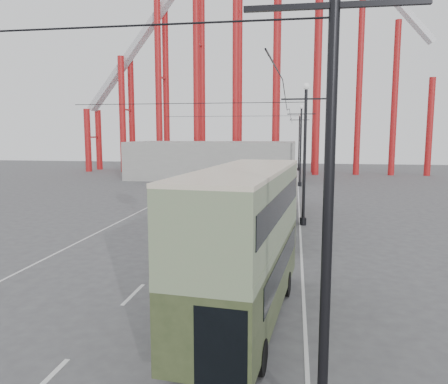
% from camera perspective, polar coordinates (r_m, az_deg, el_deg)
% --- Properties ---
extents(ground, '(160.00, 160.00, 0.00)m').
position_cam_1_polar(ground, '(13.67, -13.93, -19.00)').
color(ground, '#4A4A4C').
rests_on(ground, ground).
extents(road_markings, '(12.52, 120.00, 0.01)m').
position_cam_1_polar(road_markings, '(32.02, -1.44, -3.30)').
color(road_markings, silver).
rests_on(road_markings, ground).
extents(lamp_post_near, '(3.20, 0.44, 10.80)m').
position_cam_1_polar(lamp_post_near, '(8.41, 14.15, 19.66)').
color(lamp_post_near, black).
rests_on(lamp_post_near, ground).
extents(lamp_post_mid, '(3.20, 0.44, 9.32)m').
position_cam_1_polar(lamp_post_mid, '(29.23, 10.49, 4.76)').
color(lamp_post_mid, black).
rests_on(lamp_post_mid, ground).
extents(lamp_post_far, '(3.20, 0.44, 9.32)m').
position_cam_1_polar(lamp_post_far, '(51.21, 9.98, 5.95)').
color(lamp_post_far, black).
rests_on(lamp_post_far, ground).
extents(lamp_post_distant, '(3.20, 0.44, 9.32)m').
position_cam_1_polar(lamp_post_distant, '(73.21, 9.78, 6.43)').
color(lamp_post_distant, black).
rests_on(lamp_post_distant, ground).
extents(roller_coaster, '(52.95, 5.00, 55.48)m').
position_cam_1_polar(roller_coaster, '(70.53, 3.10, 21.44)').
color(roller_coaster, maroon).
rests_on(roller_coaster, ground).
extents(fairground_shed, '(22.00, 10.00, 5.00)m').
position_cam_1_polar(fairground_shed, '(59.32, -1.45, 4.17)').
color(fairground_shed, gray).
rests_on(fairground_shed, ground).
extents(double_decker_bus, '(3.25, 9.52, 5.01)m').
position_cam_1_polar(double_decker_bus, '(13.94, 2.72, -5.94)').
color(double_decker_bus, '#323D21').
rests_on(double_decker_bus, ground).
extents(single_decker_green, '(2.81, 9.90, 2.77)m').
position_cam_1_polar(single_decker_green, '(26.60, 5.71, -2.18)').
color(single_decker_green, gray).
rests_on(single_decker_green, ground).
extents(single_decker_cream, '(3.65, 10.55, 3.22)m').
position_cam_1_polar(single_decker_cream, '(34.14, 6.38, 0.41)').
color(single_decker_cream, beige).
rests_on(single_decker_cream, ground).
extents(pedestrian, '(0.62, 0.45, 1.56)m').
position_cam_1_polar(pedestrian, '(22.60, -4.00, -5.94)').
color(pedestrian, black).
rests_on(pedestrian, ground).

